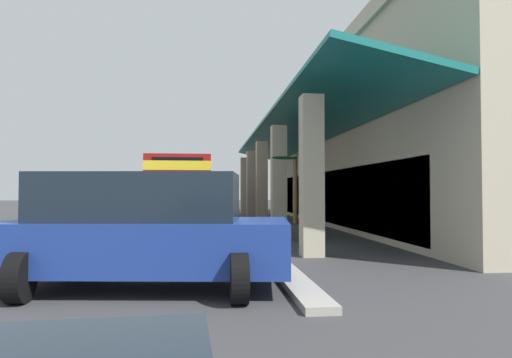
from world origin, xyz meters
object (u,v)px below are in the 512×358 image
at_px(parked_suv_blue, 145,229).
at_px(pedestrian, 70,219).
at_px(potted_palm, 295,220).
at_px(parked_suv_white, 65,201).
at_px(transit_bus, 185,187).

height_order(parked_suv_blue, pedestrian, parked_suv_blue).
bearing_deg(potted_palm, parked_suv_white, -139.22).
bearing_deg(pedestrian, transit_bus, 165.91).
relative_size(parked_suv_blue, pedestrian, 3.06).
distance_m(parked_suv_blue, pedestrian, 5.30).
distance_m(transit_bus, pedestrian, 10.43).
bearing_deg(pedestrian, potted_palm, 112.34).
relative_size(pedestrian, potted_palm, 0.53).
xyz_separation_m(parked_suv_white, parked_suv_blue, (21.51, 8.08, 0.00)).
distance_m(transit_bus, parked_suv_blue, 14.70).
height_order(parked_suv_white, pedestrian, parked_suv_white).
bearing_deg(parked_suv_white, pedestrian, 17.89).
xyz_separation_m(parked_suv_white, potted_palm, (14.13, 12.19, -0.36)).
distance_m(parked_suv_white, parked_suv_blue, 22.98).
bearing_deg(parked_suv_white, transit_bus, 49.45).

